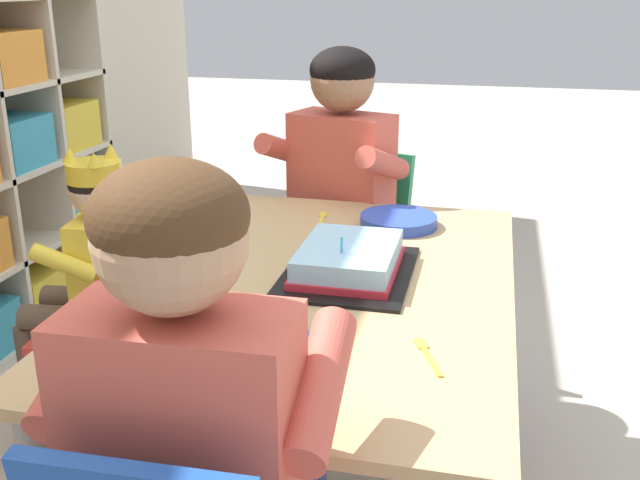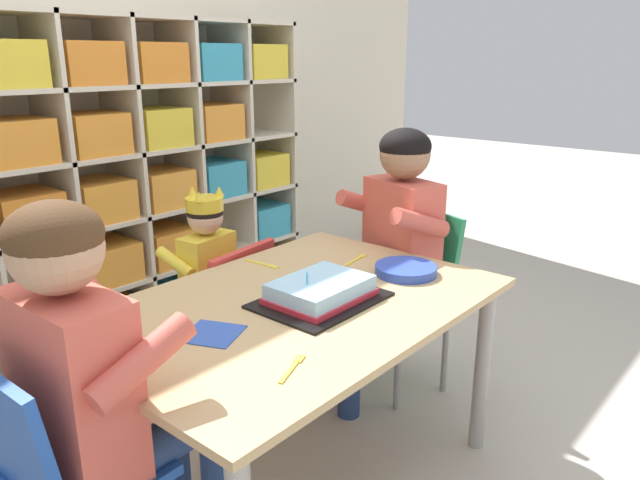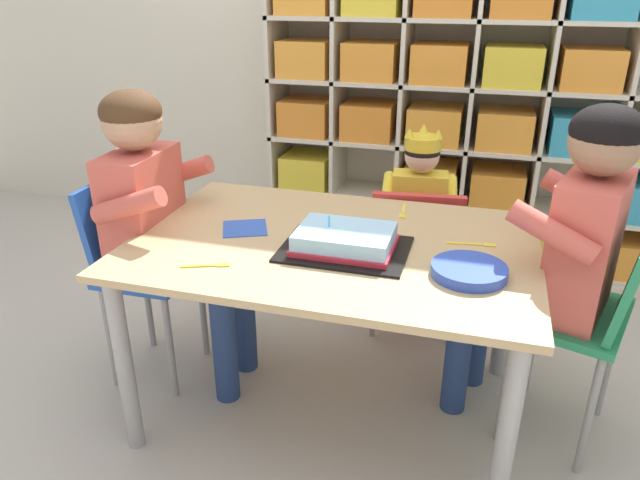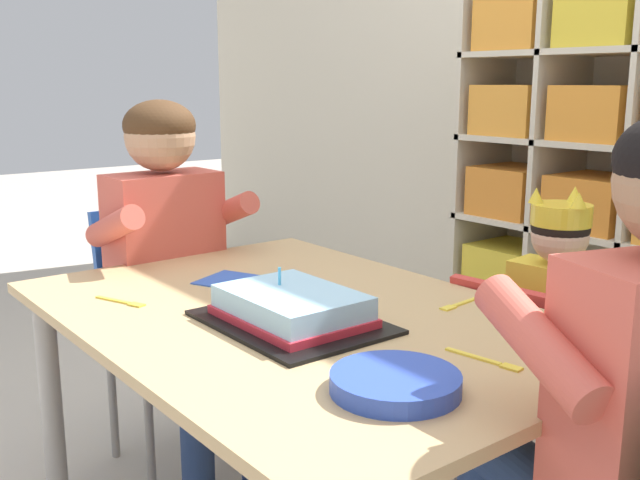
# 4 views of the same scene
# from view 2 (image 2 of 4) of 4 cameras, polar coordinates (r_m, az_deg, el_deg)

# --- Properties ---
(ground) EXTENTS (16.00, 16.00, 0.00)m
(ground) POSITION_cam_2_polar(r_m,az_deg,el_deg) (2.09, -2.22, -21.79)
(ground) COLOR #BCB2A3
(classroom_back_wall) EXTENTS (5.89, 0.10, 2.73)m
(classroom_back_wall) POSITION_cam_2_polar(r_m,az_deg,el_deg) (2.95, -26.98, 16.37)
(classroom_back_wall) COLOR beige
(classroom_back_wall) RESTS_ON ground
(storage_cubby_shelf) EXTENTS (2.00, 0.33, 1.48)m
(storage_cubby_shelf) POSITION_cam_2_polar(r_m,az_deg,el_deg) (2.96, -17.85, 5.01)
(storage_cubby_shelf) COLOR beige
(storage_cubby_shelf) RESTS_ON ground
(activity_table) EXTENTS (1.21, 0.83, 0.62)m
(activity_table) POSITION_cam_2_polar(r_m,az_deg,el_deg) (1.80, -2.42, -8.18)
(activity_table) COLOR tan
(activity_table) RESTS_ON ground
(classroom_chair_blue) EXTENTS (0.40, 0.39, 0.64)m
(classroom_chair_blue) POSITION_cam_2_polar(r_m,az_deg,el_deg) (2.35, -9.23, -6.21)
(classroom_chair_blue) COLOR red
(classroom_chair_blue) RESTS_ON ground
(child_with_crown) EXTENTS (0.31, 0.32, 0.84)m
(child_with_crown) POSITION_cam_2_polar(r_m,az_deg,el_deg) (2.37, -11.33, -2.51)
(child_with_crown) COLOR yellow
(child_with_crown) RESTS_ON ground
(classroom_chair_adult_side) EXTENTS (0.32, 0.33, 0.73)m
(classroom_chair_adult_side) POSITION_cam_2_polar(r_m,az_deg,el_deg) (1.50, -23.32, -19.71)
(classroom_chair_adult_side) COLOR #1E4CA8
(classroom_chair_adult_side) RESTS_ON ground
(adult_helper_seated) EXTENTS (0.44, 0.41, 1.04)m
(adult_helper_seated) POSITION_cam_2_polar(r_m,az_deg,el_deg) (1.44, -20.19, -11.60)
(adult_helper_seated) COLOR #D15647
(adult_helper_seated) RESTS_ON ground
(classroom_chair_guest_side) EXTENTS (0.41, 0.44, 0.72)m
(classroom_chair_guest_side) POSITION_cam_2_polar(r_m,az_deg,el_deg) (2.44, 8.53, -3.66)
(classroom_chair_guest_side) COLOR #238451
(classroom_chair_guest_side) RESTS_ON ground
(guest_at_table_side) EXTENTS (0.48, 0.46, 1.06)m
(guest_at_table_side) POSITION_cam_2_polar(r_m,az_deg,el_deg) (2.31, 6.56, 0.51)
(guest_at_table_side) COLOR #D15647
(guest_at_table_side) RESTS_ON ground
(birthday_cake_on_tray) EXTENTS (0.37, 0.27, 0.10)m
(birthday_cake_on_tray) POSITION_cam_2_polar(r_m,az_deg,el_deg) (1.75, 0.03, -4.99)
(birthday_cake_on_tray) COLOR black
(birthday_cake_on_tray) RESTS_ON activity_table
(paper_plate_stack) EXTENTS (0.20, 0.20, 0.03)m
(paper_plate_stack) POSITION_cam_2_polar(r_m,az_deg,el_deg) (1.99, 8.13, -2.80)
(paper_plate_stack) COLOR blue
(paper_plate_stack) RESTS_ON activity_table
(paper_napkin_square) EXTENTS (0.18, 0.18, 0.00)m
(paper_napkin_square) POSITION_cam_2_polar(r_m,az_deg,el_deg) (1.59, -10.15, -8.73)
(paper_napkin_square) COLOR #3356B7
(paper_napkin_square) RESTS_ON activity_table
(fork_by_napkin) EXTENTS (0.03, 0.14, 0.00)m
(fork_by_napkin) POSITION_cam_2_polar(r_m,az_deg,el_deg) (2.07, -5.39, -2.30)
(fork_by_napkin) COLOR yellow
(fork_by_napkin) RESTS_ON activity_table
(fork_beside_plate_stack) EXTENTS (0.15, 0.04, 0.00)m
(fork_beside_plate_stack) POSITION_cam_2_polar(r_m,az_deg,el_deg) (2.11, 3.44, -1.86)
(fork_beside_plate_stack) COLOR yellow
(fork_beside_plate_stack) RESTS_ON activity_table
(fork_near_child_seat) EXTENTS (0.13, 0.06, 0.00)m
(fork_near_child_seat) POSITION_cam_2_polar(r_m,az_deg,el_deg) (1.41, -2.56, -11.90)
(fork_near_child_seat) COLOR yellow
(fork_near_child_seat) RESTS_ON activity_table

